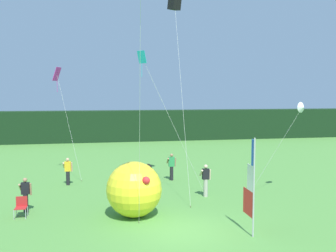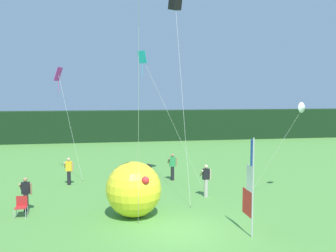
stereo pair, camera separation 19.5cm
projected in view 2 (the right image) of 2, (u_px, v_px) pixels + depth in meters
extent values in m
plane|color=#518E3D|center=(183.00, 232.00, 14.87)|extent=(120.00, 120.00, 0.00)
cube|color=black|center=(129.00, 126.00, 43.36)|extent=(80.00, 2.40, 3.48)
cylinder|color=#B7B7BC|center=(253.00, 188.00, 14.17)|extent=(0.06, 0.06, 3.79)
cube|color=red|center=(247.00, 203.00, 14.74)|extent=(0.02, 0.97, 1.01)
cube|color=white|center=(250.00, 178.00, 14.47)|extent=(0.02, 0.60, 1.01)
cube|color=blue|center=(252.00, 153.00, 14.21)|extent=(0.02, 0.23, 1.01)
cylinder|color=black|center=(26.00, 202.00, 17.46)|extent=(0.22, 0.22, 0.82)
cube|color=black|center=(26.00, 188.00, 17.40)|extent=(0.36, 0.20, 0.54)
sphere|color=#A37556|center=(25.00, 180.00, 17.37)|extent=(0.20, 0.20, 0.20)
cylinder|color=#A37556|center=(21.00, 187.00, 17.42)|extent=(0.09, 0.48, 0.42)
cylinder|color=#A37556|center=(31.00, 189.00, 17.46)|extent=(0.09, 0.14, 0.56)
cylinder|color=black|center=(172.00, 173.00, 23.71)|extent=(0.22, 0.22, 0.88)
cube|color=#2D8E4C|center=(172.00, 162.00, 23.65)|extent=(0.36, 0.20, 0.59)
sphere|color=#A37556|center=(172.00, 155.00, 23.61)|extent=(0.20, 0.20, 0.20)
cylinder|color=#A37556|center=(169.00, 161.00, 23.66)|extent=(0.09, 0.48, 0.42)
cylinder|color=#A37556|center=(176.00, 162.00, 23.70)|extent=(0.09, 0.14, 0.56)
cylinder|color=#B7B2A3|center=(206.00, 188.00, 19.91)|extent=(0.22, 0.22, 0.93)
cube|color=black|center=(206.00, 174.00, 19.84)|extent=(0.36, 0.20, 0.56)
sphere|color=beige|center=(206.00, 167.00, 19.81)|extent=(0.20, 0.20, 0.20)
cylinder|color=beige|center=(201.00, 173.00, 19.86)|extent=(0.09, 0.48, 0.42)
cylinder|color=beige|center=(210.00, 175.00, 19.89)|extent=(0.09, 0.14, 0.56)
cylinder|color=black|center=(69.00, 178.00, 22.53)|extent=(0.22, 0.22, 0.83)
cube|color=yellow|center=(69.00, 166.00, 22.47)|extent=(0.36, 0.20, 0.58)
sphere|color=tan|center=(69.00, 159.00, 22.43)|extent=(0.20, 0.20, 0.20)
cylinder|color=tan|center=(65.00, 165.00, 22.48)|extent=(0.09, 0.48, 0.42)
cylinder|color=tan|center=(73.00, 167.00, 22.52)|extent=(0.09, 0.14, 0.56)
sphere|color=yellow|center=(134.00, 189.00, 16.66)|extent=(2.45, 2.45, 2.45)
sphere|color=black|center=(148.00, 167.00, 17.26)|extent=(0.34, 0.34, 0.34)
sphere|color=red|center=(145.00, 180.00, 15.71)|extent=(0.34, 0.34, 0.34)
sphere|color=white|center=(134.00, 173.00, 17.72)|extent=(0.34, 0.34, 0.34)
cylinder|color=#BCBCC1|center=(14.00, 215.00, 16.35)|extent=(0.03, 0.03, 0.42)
cylinder|color=#BCBCC1|center=(26.00, 214.00, 16.44)|extent=(0.03, 0.03, 0.42)
cylinder|color=#BCBCC1|center=(16.00, 211.00, 16.82)|extent=(0.03, 0.03, 0.42)
cylinder|color=#BCBCC1|center=(28.00, 211.00, 16.91)|extent=(0.03, 0.03, 0.42)
cube|color=#B22323|center=(21.00, 208.00, 16.61)|extent=(0.48, 0.48, 0.03)
cube|color=#B22323|center=(22.00, 201.00, 16.83)|extent=(0.48, 0.03, 0.44)
cylinder|color=brown|center=(191.00, 207.00, 18.05)|extent=(0.03, 0.03, 0.08)
cylinder|color=silver|center=(182.00, 97.00, 19.56)|extent=(0.02, 4.00, 10.48)
cube|color=black|center=(175.00, 2.00, 21.07)|extent=(0.79, 0.83, 0.88)
cylinder|color=brown|center=(204.00, 190.00, 21.11)|extent=(0.03, 0.03, 0.08)
cylinder|color=silver|center=(174.00, 126.00, 20.46)|extent=(3.45, 0.10, 7.33)
cube|color=#23B2C6|center=(142.00, 57.00, 19.80)|extent=(0.49, 0.48, 0.65)
cylinder|color=#23B2C6|center=(142.00, 70.00, 19.86)|extent=(0.02, 0.02, 0.70)
cylinder|color=brown|center=(83.00, 181.00, 23.46)|extent=(0.03, 0.03, 0.08)
cylinder|color=silver|center=(70.00, 126.00, 23.97)|extent=(1.53, 1.91, 6.67)
cube|color=#DB33A8|center=(58.00, 74.00, 24.48)|extent=(0.56, 0.73, 0.87)
cylinder|color=#DB33A8|center=(59.00, 87.00, 24.55)|extent=(0.02, 0.02, 0.70)
cylinder|color=brown|center=(138.00, 222.00, 15.90)|extent=(0.03, 0.03, 0.08)
cylinder|color=silver|center=(139.00, 111.00, 13.92)|extent=(0.23, 3.17, 9.57)
cylinder|color=brown|center=(252.00, 191.00, 21.03)|extent=(0.03, 0.03, 0.08)
cylinder|color=silver|center=(277.00, 151.00, 20.39)|extent=(2.22, 1.31, 4.70)
cone|color=white|center=(303.00, 107.00, 19.74)|extent=(0.60, 0.43, 0.57)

